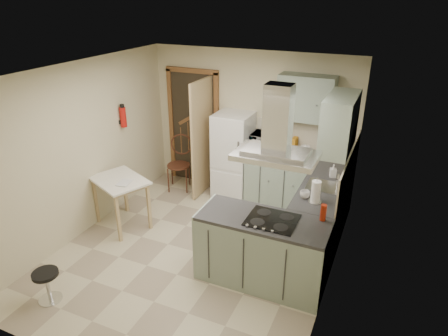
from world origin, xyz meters
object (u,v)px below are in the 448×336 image
at_px(bentwood_chair, 178,165).
at_px(microwave, 269,144).
at_px(peninsula, 262,250).
at_px(stool, 48,286).
at_px(extractor_hood, 276,155).
at_px(drop_leaf_table, 122,203).
at_px(fridge, 233,156).

height_order(bentwood_chair, microwave, microwave).
height_order(peninsula, stool, peninsula).
xyz_separation_m(peninsula, microwave, (-0.60, 2.01, 0.61)).
bearing_deg(bentwood_chair, extractor_hood, -57.26).
bearing_deg(bentwood_chair, stool, -108.52).
distance_m(drop_leaf_table, bentwood_chair, 1.46).
relative_size(peninsula, stool, 3.87).
height_order(extractor_hood, bentwood_chair, extractor_hood).
xyz_separation_m(fridge, extractor_hood, (1.32, -1.98, 0.97)).
bearing_deg(bentwood_chair, drop_leaf_table, -115.94).
relative_size(peninsula, bentwood_chair, 1.68).
relative_size(stool, microwave, 0.69).
xyz_separation_m(fridge, drop_leaf_table, (-1.16, -1.62, -0.36)).
bearing_deg(fridge, extractor_hood, -56.21).
bearing_deg(extractor_hood, stool, -149.16).
distance_m(drop_leaf_table, microwave, 2.52).
relative_size(extractor_hood, stool, 2.25).
distance_m(peninsula, stool, 2.57).
height_order(drop_leaf_table, stool, drop_leaf_table).
height_order(fridge, peninsula, fridge).
xyz_separation_m(peninsula, stool, (-2.17, -1.36, -0.25)).
xyz_separation_m(bentwood_chair, stool, (0.05, -3.16, -0.26)).
xyz_separation_m(bentwood_chair, microwave, (1.62, 0.21, 0.60)).
bearing_deg(stool, drop_leaf_table, 97.14).
height_order(drop_leaf_table, microwave, microwave).
height_order(fridge, microwave, fridge).
distance_m(extractor_hood, bentwood_chair, 3.19).
xyz_separation_m(extractor_hood, drop_leaf_table, (-2.48, 0.36, -1.33)).
height_order(drop_leaf_table, bentwood_chair, bentwood_chair).
bearing_deg(fridge, drop_leaf_table, -125.53).
xyz_separation_m(peninsula, drop_leaf_table, (-2.38, 0.36, -0.06)).
bearing_deg(peninsula, bentwood_chair, 140.92).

